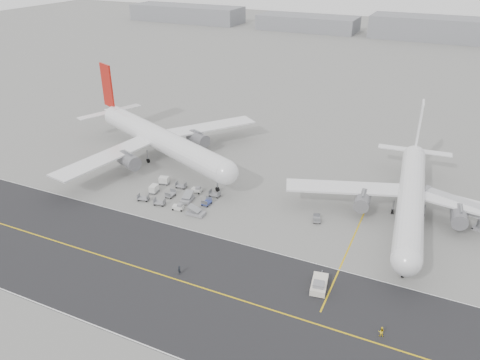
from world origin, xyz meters
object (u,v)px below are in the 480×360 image
at_px(ground_crew_a, 179,270).
at_px(ground_crew_b, 381,332).
at_px(pushback_tug, 319,284).
at_px(jet_bridge, 454,204).
at_px(airliner_a, 159,138).
at_px(airliner_b, 411,195).

height_order(ground_crew_a, ground_crew_b, ground_crew_b).
distance_m(pushback_tug, jet_bridge, 41.72).
bearing_deg(airliner_a, airliner_b, -69.02).
bearing_deg(ground_crew_b, pushback_tug, -44.61).
relative_size(pushback_tug, ground_crew_b, 4.09).
xyz_separation_m(pushback_tug, ground_crew_b, (12.32, -7.09, 0.05)).
distance_m(ground_crew_a, ground_crew_b, 37.64).
bearing_deg(jet_bridge, ground_crew_a, -117.20).
bearing_deg(jet_bridge, ground_crew_b, -81.38).
bearing_deg(ground_crew_a, airliner_a, 148.46).
height_order(airliner_b, pushback_tug, airliner_b).
bearing_deg(pushback_tug, airliner_b, 61.97).
bearing_deg(ground_crew_a, airliner_b, 68.62).
height_order(pushback_tug, jet_bridge, jet_bridge).
distance_m(airliner_a, pushback_tug, 68.49).
bearing_deg(pushback_tug, airliner_a, 139.47).
relative_size(airliner_a, pushback_tug, 8.24).
bearing_deg(pushback_tug, ground_crew_a, -173.01).
xyz_separation_m(airliner_b, ground_crew_b, (0.98, -39.94, -4.85)).
xyz_separation_m(airliner_a, airliner_b, (69.51, -2.87, -0.79)).
bearing_deg(ground_crew_a, jet_bridge, 64.53).
relative_size(ground_crew_a, ground_crew_b, 0.98).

